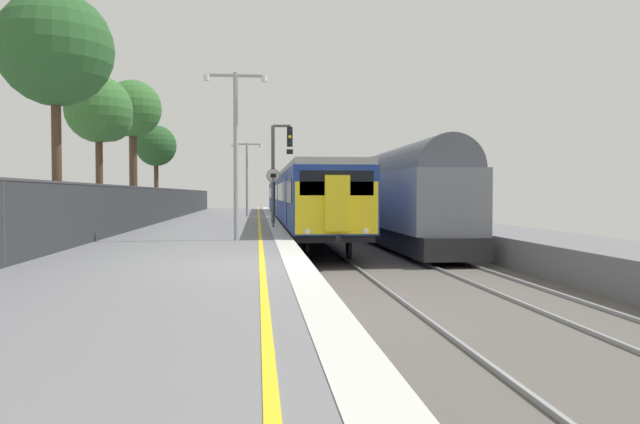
{
  "coord_description": "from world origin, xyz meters",
  "views": [
    {
      "loc": [
        -0.44,
        -12.68,
        1.46
      ],
      "look_at": [
        1.86,
        9.87,
        0.8
      ],
      "focal_mm": 34.52,
      "sensor_mm": 36.0,
      "label": 1
    }
  ],
  "objects_px": {
    "speed_limit_sign": "(273,190)",
    "platform_lamp_far": "(247,172)",
    "platform_lamp_mid": "(236,141)",
    "background_tree_centre": "(156,147)",
    "background_tree_right": "(57,52)",
    "background_tree_back": "(101,113)",
    "signal_gantry": "(278,162)",
    "freight_train_adjacent_track": "(346,194)",
    "background_tree_left": "(132,111)",
    "commuter_train_at_platform": "(297,197)"
  },
  "relations": [
    {
      "from": "background_tree_centre",
      "to": "freight_train_adjacent_track",
      "type": "bearing_deg",
      "value": 3.67
    },
    {
      "from": "background_tree_centre",
      "to": "speed_limit_sign",
      "type": "bearing_deg",
      "value": -65.83
    },
    {
      "from": "background_tree_left",
      "to": "background_tree_right",
      "type": "distance_m",
      "value": 15.74
    },
    {
      "from": "commuter_train_at_platform",
      "to": "platform_lamp_mid",
      "type": "relative_size",
      "value": 7.74
    },
    {
      "from": "speed_limit_sign",
      "to": "platform_lamp_far",
      "type": "bearing_deg",
      "value": 95.87
    },
    {
      "from": "freight_train_adjacent_track",
      "to": "signal_gantry",
      "type": "distance_m",
      "value": 15.09
    },
    {
      "from": "signal_gantry",
      "to": "background_tree_back",
      "type": "distance_m",
      "value": 8.7
    },
    {
      "from": "platform_lamp_mid",
      "to": "background_tree_back",
      "type": "xyz_separation_m",
      "value": [
        -6.44,
        9.53,
        2.05
      ]
    },
    {
      "from": "freight_train_adjacent_track",
      "to": "platform_lamp_far",
      "type": "height_order",
      "value": "platform_lamp_far"
    },
    {
      "from": "background_tree_back",
      "to": "signal_gantry",
      "type": "bearing_deg",
      "value": 14.19
    },
    {
      "from": "background_tree_left",
      "to": "background_tree_back",
      "type": "bearing_deg",
      "value": -91.39
    },
    {
      "from": "platform_lamp_mid",
      "to": "background_tree_left",
      "type": "xyz_separation_m",
      "value": [
        -6.3,
        15.63,
        2.93
      ]
    },
    {
      "from": "commuter_train_at_platform",
      "to": "background_tree_back",
      "type": "height_order",
      "value": "background_tree_back"
    },
    {
      "from": "signal_gantry",
      "to": "background_tree_right",
      "type": "xyz_separation_m",
      "value": [
        -7.15,
        -11.68,
        2.7
      ]
    },
    {
      "from": "commuter_train_at_platform",
      "to": "background_tree_back",
      "type": "xyz_separation_m",
      "value": [
        -9.66,
        -10.66,
        3.94
      ]
    },
    {
      "from": "speed_limit_sign",
      "to": "background_tree_centre",
      "type": "relative_size",
      "value": 0.41
    },
    {
      "from": "freight_train_adjacent_track",
      "to": "signal_gantry",
      "type": "relative_size",
      "value": 10.35
    },
    {
      "from": "background_tree_centre",
      "to": "signal_gantry",
      "type": "bearing_deg",
      "value": -58.05
    },
    {
      "from": "freight_train_adjacent_track",
      "to": "platform_lamp_mid",
      "type": "distance_m",
      "value": 26.62
    },
    {
      "from": "freight_train_adjacent_track",
      "to": "signal_gantry",
      "type": "xyz_separation_m",
      "value": [
        -5.48,
        -13.96,
        1.67
      ]
    },
    {
      "from": "platform_lamp_mid",
      "to": "background_tree_back",
      "type": "relative_size",
      "value": 0.77
    },
    {
      "from": "signal_gantry",
      "to": "background_tree_right",
      "type": "bearing_deg",
      "value": -121.48
    },
    {
      "from": "speed_limit_sign",
      "to": "background_tree_centre",
      "type": "distance_m",
      "value": 19.28
    },
    {
      "from": "background_tree_centre",
      "to": "background_tree_right",
      "type": "height_order",
      "value": "background_tree_right"
    },
    {
      "from": "commuter_train_at_platform",
      "to": "background_tree_left",
      "type": "xyz_separation_m",
      "value": [
        -9.51,
        -4.56,
        4.82
      ]
    },
    {
      "from": "platform_lamp_mid",
      "to": "background_tree_left",
      "type": "bearing_deg",
      "value": 111.94
    },
    {
      "from": "background_tree_left",
      "to": "background_tree_right",
      "type": "bearing_deg",
      "value": -86.76
    },
    {
      "from": "platform_lamp_mid",
      "to": "background_tree_right",
      "type": "bearing_deg",
      "value": -179.15
    },
    {
      "from": "background_tree_back",
      "to": "speed_limit_sign",
      "type": "bearing_deg",
      "value": -15.72
    },
    {
      "from": "signal_gantry",
      "to": "background_tree_back",
      "type": "bearing_deg",
      "value": -165.81
    },
    {
      "from": "speed_limit_sign",
      "to": "platform_lamp_far",
      "type": "distance_m",
      "value": 13.46
    },
    {
      "from": "freight_train_adjacent_track",
      "to": "background_tree_left",
      "type": "xyz_separation_m",
      "value": [
        -13.52,
        -9.93,
        4.64
      ]
    },
    {
      "from": "platform_lamp_mid",
      "to": "platform_lamp_far",
      "type": "relative_size",
      "value": 1.1
    },
    {
      "from": "commuter_train_at_platform",
      "to": "platform_lamp_mid",
      "type": "bearing_deg",
      "value": -99.05
    },
    {
      "from": "background_tree_centre",
      "to": "background_tree_back",
      "type": "xyz_separation_m",
      "value": [
        -0.02,
        -15.16,
        0.41
      ]
    },
    {
      "from": "signal_gantry",
      "to": "background_tree_left",
      "type": "relative_size",
      "value": 0.64
    },
    {
      "from": "freight_train_adjacent_track",
      "to": "platform_lamp_far",
      "type": "distance_m",
      "value": 8.84
    },
    {
      "from": "speed_limit_sign",
      "to": "platform_lamp_mid",
      "type": "relative_size",
      "value": 0.48
    },
    {
      "from": "speed_limit_sign",
      "to": "platform_lamp_mid",
      "type": "bearing_deg",
      "value": -100.59
    },
    {
      "from": "background_tree_right",
      "to": "signal_gantry",
      "type": "bearing_deg",
      "value": 58.52
    },
    {
      "from": "background_tree_right",
      "to": "platform_lamp_mid",
      "type": "bearing_deg",
      "value": 0.85
    },
    {
      "from": "platform_lamp_far",
      "to": "background_tree_back",
      "type": "bearing_deg",
      "value": -120.06
    },
    {
      "from": "platform_lamp_mid",
      "to": "background_tree_centre",
      "type": "bearing_deg",
      "value": 104.58
    },
    {
      "from": "platform_lamp_mid",
      "to": "background_tree_right",
      "type": "distance_m",
      "value": 6.03
    },
    {
      "from": "platform_lamp_far",
      "to": "platform_lamp_mid",
      "type": "bearing_deg",
      "value": -90.0
    },
    {
      "from": "freight_train_adjacent_track",
      "to": "background_tree_right",
      "type": "height_order",
      "value": "background_tree_right"
    },
    {
      "from": "freight_train_adjacent_track",
      "to": "platform_lamp_mid",
      "type": "height_order",
      "value": "platform_lamp_mid"
    },
    {
      "from": "speed_limit_sign",
      "to": "freight_train_adjacent_track",
      "type": "bearing_deg",
      "value": 72.21
    },
    {
      "from": "platform_lamp_far",
      "to": "background_tree_right",
      "type": "distance_m",
      "value": 21.63
    },
    {
      "from": "platform_lamp_mid",
      "to": "background_tree_left",
      "type": "relative_size",
      "value": 0.68
    }
  ]
}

